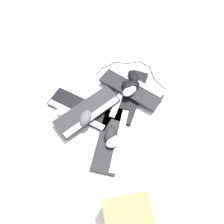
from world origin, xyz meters
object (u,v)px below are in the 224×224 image
mouse_0 (110,133)px  mouse_2 (132,85)px  mouse_1 (114,142)px  mouse_4 (130,91)px  keyboard_0 (111,139)px  keyboard_1 (129,95)px  keyboard_4 (131,88)px  mouse_3 (128,87)px  mouse_6 (133,76)px  mouse_7 (64,112)px  keyboard_2 (80,109)px  keyboard_3 (87,111)px  mouse_5 (86,118)px

mouse_0 → mouse_2: mouse_2 is taller
mouse_1 → mouse_4: mouse_4 is taller
keyboard_0 → mouse_0: mouse_0 is taller
keyboard_1 → keyboard_4: 0.05m
mouse_3 → keyboard_0: bearing=130.9°
keyboard_4 → mouse_4: mouse_4 is taller
mouse_6 → mouse_7: (0.16, -0.50, -0.06)m
keyboard_2 → keyboard_3: bearing=46.3°
keyboard_1 → keyboard_3: size_ratio=1.00×
mouse_5 → mouse_6: (-0.26, 0.36, 0.00)m
keyboard_3 → keyboard_4: same height
keyboard_0 → keyboard_1: size_ratio=1.02×
keyboard_4 → mouse_3: mouse_3 is taller
mouse_2 → mouse_5: 0.39m
mouse_3 → mouse_7: bearing=79.9°
keyboard_3 → mouse_3: mouse_3 is taller
mouse_0 → mouse_4: 0.32m
keyboard_4 → mouse_1: (0.37, -0.19, 0.01)m
keyboard_0 → mouse_0: size_ratio=4.22×
mouse_4 → mouse_7: size_ratio=1.00×
keyboard_3 → mouse_6: 0.40m
keyboard_2 → mouse_4: 0.35m
keyboard_1 → keyboard_3: 0.32m
keyboard_2 → mouse_4: bearing=97.5°
mouse_5 → mouse_7: (-0.10, -0.14, -0.06)m
keyboard_2 → mouse_1: mouse_1 is taller
mouse_0 → mouse_3: 0.35m
keyboard_4 → mouse_0: size_ratio=3.80×
keyboard_1 → mouse_6: mouse_6 is taller
mouse_2 → mouse_4: (0.05, -0.02, 0.00)m
mouse_0 → mouse_1: (0.06, 0.02, 0.00)m
mouse_5 → mouse_7: bearing=-98.0°
mouse_2 → keyboard_0: bearing=59.8°
keyboard_3 → mouse_6: size_ratio=4.15×
mouse_3 → mouse_5: 0.36m
mouse_3 → mouse_0: bearing=129.3°
keyboard_3 → mouse_2: 0.35m
mouse_3 → keyboard_1: bearing=175.1°
keyboard_4 → mouse_1: 0.42m
keyboard_4 → mouse_0: (0.31, -0.20, 0.01)m
mouse_4 → mouse_6: bearing=-147.2°
keyboard_3 → mouse_5: mouse_5 is taller
keyboard_2 → mouse_7: mouse_7 is taller
keyboard_0 → keyboard_4: size_ratio=1.11×
keyboard_3 → mouse_4: (-0.09, 0.30, 0.04)m
keyboard_2 → mouse_2: mouse_2 is taller
keyboard_0 → keyboard_1: (-0.30, 0.18, 0.00)m
mouse_2 → keyboard_3: bearing=23.4°
keyboard_1 → mouse_0: bearing=-33.3°
keyboard_3 → mouse_1: size_ratio=4.15×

